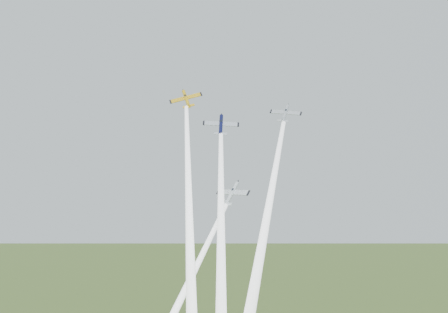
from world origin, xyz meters
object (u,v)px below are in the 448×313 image
Objects in this scene: plane_yellow at (186,99)px; plane_silver_low at (232,194)px; plane_silver_right at (285,113)px; plane_navy at (221,125)px.

plane_silver_low is at bearing -60.31° from plane_yellow.
plane_silver_low is (-11.06, -8.19, -18.60)m from plane_silver_right.
plane_navy is 16.50m from plane_silver_low.
plane_yellow reaches higher than plane_silver_low.
plane_yellow is 16.44m from plane_navy.
plane_navy is 1.13× the size of plane_silver_right.
plane_silver_right is (14.29, 4.43, 2.86)m from plane_navy.
plane_silver_right reaches higher than plane_navy.
plane_silver_right is 0.89× the size of plane_silver_low.
plane_navy is at bearing -58.00° from plane_yellow.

